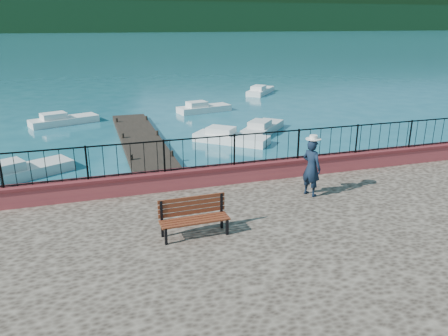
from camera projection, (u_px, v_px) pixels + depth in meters
ground at (293, 274)px, 11.01m from camera, size 2000.00×2000.00×0.00m
parapet at (243, 172)px, 13.88m from camera, size 28.00×0.46×0.58m
railing at (243, 149)px, 13.64m from camera, size 27.00×0.05×0.95m
dock at (146, 149)px, 21.23m from camera, size 2.00×16.00×0.30m
far_forest at (84, 17)px, 279.14m from camera, size 900.00×60.00×18.00m
foothills at (82, 0)px, 329.21m from camera, size 900.00×120.00×44.00m
companion_hill at (255, 27)px, 580.25m from camera, size 448.00×384.00×180.00m
park_bench at (194, 224)px, 10.33m from camera, size 1.65×0.59×0.91m
person at (311, 168)px, 12.58m from camera, size 0.61×0.73×1.69m
hat at (313, 137)px, 12.29m from camera, size 0.44×0.44×0.12m
boat_0 at (20, 168)px, 17.72m from camera, size 4.21×3.01×0.80m
boat_1 at (231, 135)px, 22.86m from camera, size 3.83×3.58×0.80m
boat_2 at (263, 125)px, 25.06m from camera, size 3.50×3.65×0.80m
boat_3 at (64, 118)px, 27.02m from camera, size 4.25×2.59×0.80m
boat_4 at (204, 106)px, 30.74m from camera, size 3.96×2.07×0.80m
boat_5 at (261, 89)px, 38.60m from camera, size 3.75×4.15×0.80m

